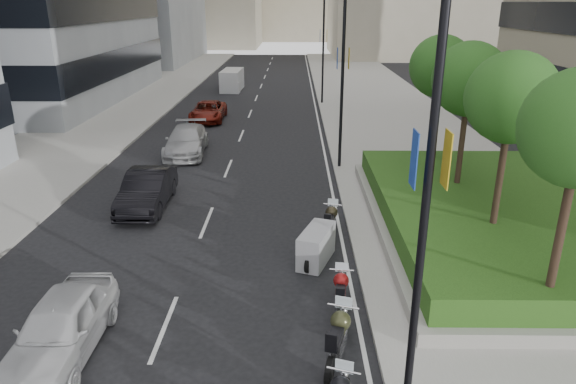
{
  "coord_description": "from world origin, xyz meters",
  "views": [
    {
      "loc": [
        1.94,
        -7.53,
        8.15
      ],
      "look_at": [
        1.74,
        9.06,
        2.0
      ],
      "focal_mm": 32.0,
      "sensor_mm": 36.0,
      "label": 1
    }
  ],
  "objects_px": {
    "lamp_post_2": "(321,42)",
    "car_b": "(147,190)",
    "motorcycle_4": "(341,292)",
    "motorcycle_3": "(338,337)",
    "motorcycle_6": "(330,221)",
    "car_c": "(186,141)",
    "car_a": "(61,326)",
    "lamp_post_0": "(419,188)",
    "lamp_post_1": "(339,70)",
    "motorcycle_5": "(316,246)",
    "car_d": "(208,111)",
    "delivery_van": "(232,81)"
  },
  "relations": [
    {
      "from": "lamp_post_2",
      "to": "car_b",
      "type": "xyz_separation_m",
      "value": [
        -8.35,
        -23.44,
        -4.28
      ]
    },
    {
      "from": "motorcycle_4",
      "to": "motorcycle_3",
      "type": "bearing_deg",
      "value": -179.71
    },
    {
      "from": "motorcycle_6",
      "to": "car_c",
      "type": "xyz_separation_m",
      "value": [
        -7.49,
        10.9,
        0.2
      ]
    },
    {
      "from": "motorcycle_6",
      "to": "car_b",
      "type": "xyz_separation_m",
      "value": [
        -7.5,
        2.73,
        0.21
      ]
    },
    {
      "from": "motorcycle_3",
      "to": "car_a",
      "type": "xyz_separation_m",
      "value": [
        -6.73,
        0.18,
        0.11
      ]
    },
    {
      "from": "lamp_post_0",
      "to": "car_c",
      "type": "height_order",
      "value": "lamp_post_0"
    },
    {
      "from": "lamp_post_2",
      "to": "motorcycle_3",
      "type": "distance_m",
      "value": 33.53
    },
    {
      "from": "lamp_post_0",
      "to": "lamp_post_1",
      "type": "distance_m",
      "value": 17.0
    },
    {
      "from": "motorcycle_4",
      "to": "car_a",
      "type": "xyz_separation_m",
      "value": [
        -6.97,
        -1.95,
        0.19
      ]
    },
    {
      "from": "motorcycle_3",
      "to": "car_c",
      "type": "xyz_separation_m",
      "value": [
        -7.21,
        17.95,
        0.14
      ]
    },
    {
      "from": "lamp_post_1",
      "to": "motorcycle_5",
      "type": "relative_size",
      "value": 4.36
    },
    {
      "from": "lamp_post_0",
      "to": "motorcycle_4",
      "type": "xyz_separation_m",
      "value": [
        -0.89,
        3.92,
        -4.52
      ]
    },
    {
      "from": "car_b",
      "to": "lamp_post_2",
      "type": "bearing_deg",
      "value": 69.16
    },
    {
      "from": "car_d",
      "to": "lamp_post_1",
      "type": "bearing_deg",
      "value": -54.25
    },
    {
      "from": "lamp_post_2",
      "to": "car_b",
      "type": "relative_size",
      "value": 1.9
    },
    {
      "from": "lamp_post_2",
      "to": "car_c",
      "type": "distance_m",
      "value": 17.92
    },
    {
      "from": "lamp_post_1",
      "to": "motorcycle_6",
      "type": "distance_m",
      "value": 9.36
    },
    {
      "from": "motorcycle_3",
      "to": "motorcycle_6",
      "type": "bearing_deg",
      "value": 14.02
    },
    {
      "from": "motorcycle_3",
      "to": "motorcycle_5",
      "type": "bearing_deg",
      "value": 20.02
    },
    {
      "from": "motorcycle_3",
      "to": "motorcycle_6",
      "type": "distance_m",
      "value": 7.05
    },
    {
      "from": "lamp_post_1",
      "to": "car_c",
      "type": "xyz_separation_m",
      "value": [
        -8.34,
        2.73,
        -4.3
      ]
    },
    {
      "from": "lamp_post_0",
      "to": "motorcycle_3",
      "type": "bearing_deg",
      "value": 122.21
    },
    {
      "from": "car_a",
      "to": "car_d",
      "type": "relative_size",
      "value": 0.87
    },
    {
      "from": "car_b",
      "to": "car_c",
      "type": "bearing_deg",
      "value": 88.69
    },
    {
      "from": "car_d",
      "to": "delivery_van",
      "type": "relative_size",
      "value": 1.05
    },
    {
      "from": "lamp_post_1",
      "to": "car_a",
      "type": "relative_size",
      "value": 2.08
    },
    {
      "from": "car_a",
      "to": "car_c",
      "type": "relative_size",
      "value": 0.82
    },
    {
      "from": "motorcycle_4",
      "to": "car_d",
      "type": "relative_size",
      "value": 0.41
    },
    {
      "from": "lamp_post_1",
      "to": "car_d",
      "type": "height_order",
      "value": "lamp_post_1"
    },
    {
      "from": "car_a",
      "to": "lamp_post_0",
      "type": "bearing_deg",
      "value": -14.27
    },
    {
      "from": "motorcycle_3",
      "to": "motorcycle_6",
      "type": "relative_size",
      "value": 1.08
    },
    {
      "from": "motorcycle_5",
      "to": "delivery_van",
      "type": "relative_size",
      "value": 0.44
    },
    {
      "from": "lamp_post_2",
      "to": "car_b",
      "type": "distance_m",
      "value": 25.25
    },
    {
      "from": "motorcycle_3",
      "to": "car_b",
      "type": "height_order",
      "value": "car_b"
    },
    {
      "from": "motorcycle_6",
      "to": "car_a",
      "type": "bearing_deg",
      "value": 146.99
    },
    {
      "from": "car_c",
      "to": "lamp_post_0",
      "type": "bearing_deg",
      "value": -70.77
    },
    {
      "from": "motorcycle_4",
      "to": "car_a",
      "type": "bearing_deg",
      "value": 112.37
    },
    {
      "from": "motorcycle_4",
      "to": "car_a",
      "type": "height_order",
      "value": "car_a"
    },
    {
      "from": "car_c",
      "to": "car_b",
      "type": "bearing_deg",
      "value": -93.76
    },
    {
      "from": "delivery_van",
      "to": "lamp_post_2",
      "type": "bearing_deg",
      "value": -38.89
    },
    {
      "from": "motorcycle_4",
      "to": "motorcycle_6",
      "type": "bearing_deg",
      "value": 6.27
    },
    {
      "from": "car_d",
      "to": "lamp_post_2",
      "type": "bearing_deg",
      "value": 36.74
    },
    {
      "from": "lamp_post_0",
      "to": "motorcycle_5",
      "type": "distance_m",
      "value": 8.24
    },
    {
      "from": "car_a",
      "to": "car_c",
      "type": "height_order",
      "value": "car_c"
    },
    {
      "from": "motorcycle_4",
      "to": "car_b",
      "type": "height_order",
      "value": "car_b"
    },
    {
      "from": "motorcycle_3",
      "to": "motorcycle_5",
      "type": "distance_m",
      "value": 4.98
    },
    {
      "from": "motorcycle_6",
      "to": "delivery_van",
      "type": "xyz_separation_m",
      "value": [
        -7.48,
        33.4,
        0.35
      ]
    },
    {
      "from": "motorcycle_4",
      "to": "motorcycle_5",
      "type": "height_order",
      "value": "motorcycle_5"
    },
    {
      "from": "car_a",
      "to": "delivery_van",
      "type": "distance_m",
      "value": 40.27
    },
    {
      "from": "lamp_post_0",
      "to": "car_a",
      "type": "distance_m",
      "value": 9.18
    }
  ]
}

